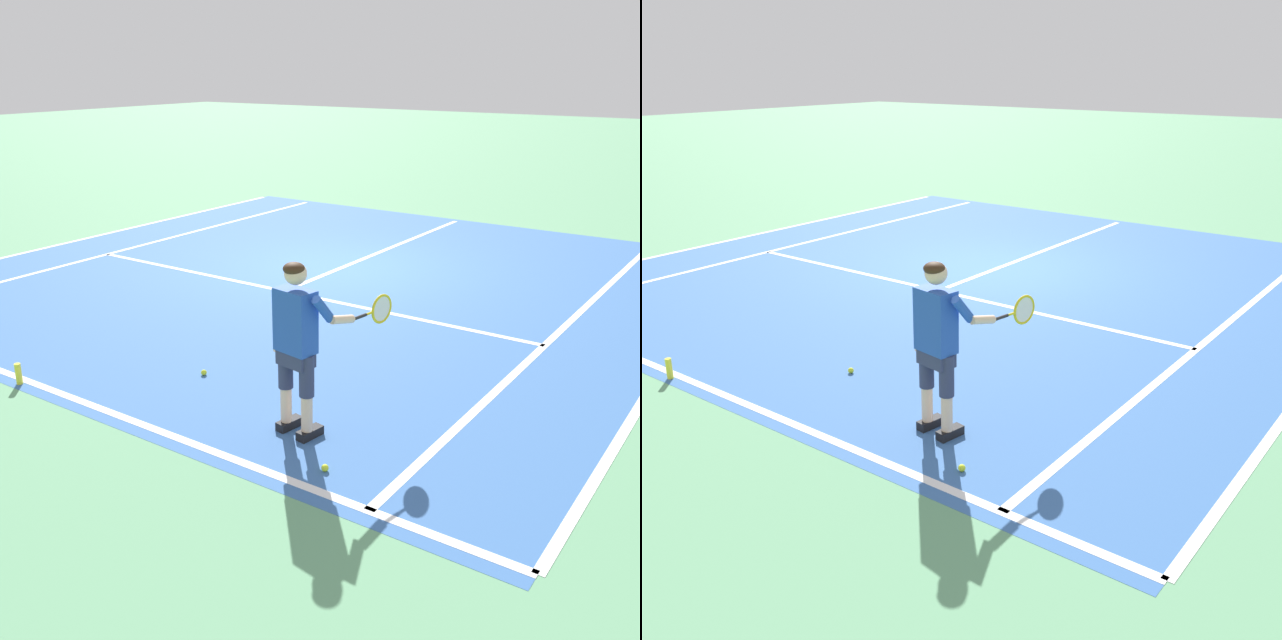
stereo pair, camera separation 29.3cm
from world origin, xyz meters
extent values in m
plane|color=#609E70|center=(0.00, 0.00, 0.00)|extent=(80.00, 80.00, 0.00)
cube|color=#3866A8|center=(0.00, -0.57, 0.00)|extent=(10.98, 11.15, 0.00)
cube|color=white|center=(0.00, -5.95, 0.00)|extent=(10.98, 0.10, 0.01)
cube|color=white|center=(0.00, -1.60, 0.00)|extent=(8.23, 0.10, 0.01)
cube|color=white|center=(0.00, 1.60, 0.00)|extent=(0.10, 6.40, 0.01)
cube|color=white|center=(-4.12, -0.57, 0.00)|extent=(0.10, 10.75, 0.01)
cube|color=white|center=(4.12, -0.57, 0.00)|extent=(0.10, 10.75, 0.01)
cube|color=white|center=(-5.49, -0.57, 0.00)|extent=(0.10, 10.75, 0.01)
cube|color=black|center=(2.75, -5.17, 0.04)|extent=(0.15, 0.29, 0.09)
cube|color=black|center=(3.03, -5.22, 0.04)|extent=(0.15, 0.29, 0.09)
cylinder|color=beige|center=(2.75, -5.21, 0.27)|extent=(0.11, 0.11, 0.36)
cylinder|color=#2D3351|center=(2.75, -5.21, 0.66)|extent=(0.14, 0.14, 0.41)
cylinder|color=beige|center=(3.02, -5.26, 0.27)|extent=(0.11, 0.11, 0.36)
cylinder|color=#2D3351|center=(3.02, -5.26, 0.66)|extent=(0.14, 0.14, 0.41)
cube|color=#2D3351|center=(2.89, -5.24, 0.82)|extent=(0.37, 0.25, 0.20)
cube|color=#234CAD|center=(2.89, -5.24, 1.16)|extent=(0.41, 0.28, 0.60)
cylinder|color=beige|center=(2.65, -5.20, 1.11)|extent=(0.09, 0.09, 0.62)
cylinder|color=#234CAD|center=(3.16, -5.19, 1.31)|extent=(0.13, 0.27, 0.29)
cylinder|color=beige|center=(3.24, -4.99, 1.17)|extent=(0.13, 0.30, 0.14)
sphere|color=beige|center=(2.89, -5.23, 1.60)|extent=(0.21, 0.21, 0.21)
ellipsoid|color=#382314|center=(2.88, -5.25, 1.66)|extent=(0.23, 0.23, 0.12)
cylinder|color=#232326|center=(3.29, -4.77, 1.14)|extent=(0.06, 0.20, 0.03)
cylinder|color=yellow|center=(3.31, -4.63, 1.14)|extent=(0.04, 0.10, 0.02)
torus|color=yellow|center=(3.34, -4.44, 1.14)|extent=(0.07, 0.30, 0.30)
cylinder|color=silver|center=(3.34, -4.44, 1.14)|extent=(0.05, 0.25, 0.25)
sphere|color=#CCE02D|center=(3.49, -5.65, 0.03)|extent=(0.07, 0.07, 0.07)
sphere|color=#CCE02D|center=(1.18, -4.70, 0.03)|extent=(0.07, 0.07, 0.07)
cylinder|color=yellow|center=(-0.34, -6.04, 0.12)|extent=(0.07, 0.07, 0.24)
camera|label=1|loc=(6.60, -10.28, 3.39)|focal=40.97mm
camera|label=2|loc=(6.84, -10.11, 3.39)|focal=40.97mm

